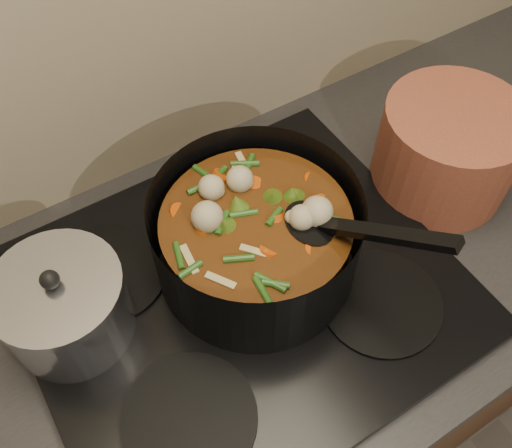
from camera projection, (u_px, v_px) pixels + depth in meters
counter at (247, 397)px, 1.24m from camera, size 2.64×0.64×0.91m
stovetop at (243, 291)px, 0.86m from camera, size 0.62×0.54×0.03m
stockpot at (256, 238)px, 0.82m from camera, size 0.35×0.40×0.22m
saucepan at (65, 307)px, 0.77m from camera, size 0.18×0.18×0.14m
terracotta_crock at (447, 150)px, 0.94m from camera, size 0.26×0.26×0.16m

